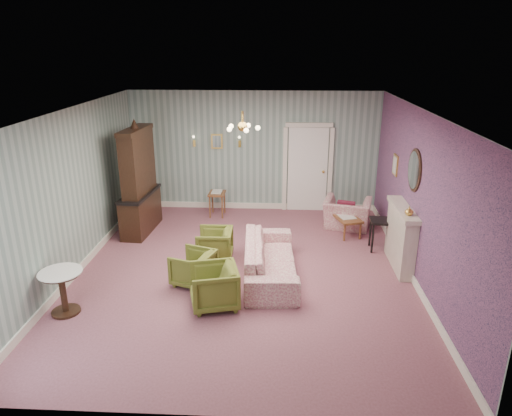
# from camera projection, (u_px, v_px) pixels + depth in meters

# --- Properties ---
(floor) EXTENTS (7.00, 7.00, 0.00)m
(floor) POSITION_uv_depth(u_px,v_px,m) (244.00, 272.00, 8.53)
(floor) COLOR #8E5260
(floor) RESTS_ON ground
(ceiling) EXTENTS (7.00, 7.00, 0.00)m
(ceiling) POSITION_uv_depth(u_px,v_px,m) (242.00, 111.00, 7.56)
(ceiling) COLOR white
(ceiling) RESTS_ON ground
(wall_back) EXTENTS (6.00, 0.00, 6.00)m
(wall_back) POSITION_uv_depth(u_px,v_px,m) (254.00, 152.00, 11.34)
(wall_back) COLOR slate
(wall_back) RESTS_ON ground
(wall_front) EXTENTS (6.00, 0.00, 6.00)m
(wall_front) POSITION_uv_depth(u_px,v_px,m) (217.00, 303.00, 4.75)
(wall_front) COLOR slate
(wall_front) RESTS_ON ground
(wall_left) EXTENTS (0.00, 7.00, 7.00)m
(wall_left) POSITION_uv_depth(u_px,v_px,m) (72.00, 194.00, 8.19)
(wall_left) COLOR slate
(wall_left) RESTS_ON ground
(wall_right) EXTENTS (0.00, 7.00, 7.00)m
(wall_right) POSITION_uv_depth(u_px,v_px,m) (420.00, 199.00, 7.90)
(wall_right) COLOR slate
(wall_right) RESTS_ON ground
(wall_right_floral) EXTENTS (0.00, 7.00, 7.00)m
(wall_right_floral) POSITION_uv_depth(u_px,v_px,m) (419.00, 199.00, 7.90)
(wall_right_floral) COLOR #B55A89
(wall_right_floral) RESTS_ON ground
(door) EXTENTS (1.12, 0.12, 2.16)m
(door) POSITION_uv_depth(u_px,v_px,m) (308.00, 168.00, 11.36)
(door) COLOR white
(door) RESTS_ON floor
(olive_chair_a) EXTENTS (0.83, 0.86, 0.74)m
(olive_chair_a) POSITION_uv_depth(u_px,v_px,m) (214.00, 285.00, 7.32)
(olive_chair_a) COLOR #626724
(olive_chair_a) RESTS_ON floor
(olive_chair_b) EXTENTS (0.78, 0.80, 0.66)m
(olive_chair_b) POSITION_uv_depth(u_px,v_px,m) (193.00, 266.00, 8.02)
(olive_chair_b) COLOR #626724
(olive_chair_b) RESTS_ON floor
(olive_chair_c) EXTENTS (0.62, 0.66, 0.67)m
(olive_chair_c) POSITION_uv_depth(u_px,v_px,m) (215.00, 243.00, 8.94)
(olive_chair_c) COLOR #626724
(olive_chair_c) RESTS_ON floor
(sofa_chintz) EXTENTS (0.78, 2.30, 0.89)m
(sofa_chintz) POSITION_uv_depth(u_px,v_px,m) (270.00, 253.00, 8.25)
(sofa_chintz) COLOR #A0405C
(sofa_chintz) RESTS_ON floor
(wingback_chair) EXTENTS (1.13, 0.88, 0.88)m
(wingback_chair) POSITION_uv_depth(u_px,v_px,m) (347.00, 209.00, 10.47)
(wingback_chair) COLOR #A0405C
(wingback_chair) RESTS_ON floor
(dresser) EXTENTS (0.61, 1.49, 2.42)m
(dresser) POSITION_uv_depth(u_px,v_px,m) (138.00, 178.00, 10.01)
(dresser) COLOR black
(dresser) RESTS_ON floor
(fireplace) EXTENTS (0.30, 1.40, 1.16)m
(fireplace) POSITION_uv_depth(u_px,v_px,m) (401.00, 237.00, 8.57)
(fireplace) COLOR beige
(fireplace) RESTS_ON floor
(mantel_vase) EXTENTS (0.15, 0.15, 0.15)m
(mantel_vase) POSITION_uv_depth(u_px,v_px,m) (409.00, 211.00, 7.98)
(mantel_vase) COLOR gold
(mantel_vase) RESTS_ON fireplace
(oval_mirror) EXTENTS (0.04, 0.76, 0.84)m
(oval_mirror) POSITION_uv_depth(u_px,v_px,m) (414.00, 170.00, 8.15)
(oval_mirror) COLOR white
(oval_mirror) RESTS_ON wall_right
(framed_print) EXTENTS (0.04, 0.34, 0.42)m
(framed_print) POSITION_uv_depth(u_px,v_px,m) (395.00, 165.00, 9.50)
(framed_print) COLOR gold
(framed_print) RESTS_ON wall_right
(coffee_table) EXTENTS (0.67, 0.91, 0.41)m
(coffee_table) POSITION_uv_depth(u_px,v_px,m) (346.00, 225.00, 10.16)
(coffee_table) COLOR brown
(coffee_table) RESTS_ON floor
(side_table_black) EXTENTS (0.45, 0.45, 0.65)m
(side_table_black) POSITION_uv_depth(u_px,v_px,m) (380.00, 235.00, 9.34)
(side_table_black) COLOR black
(side_table_black) RESTS_ON floor
(pedestal_table) EXTENTS (0.81, 0.81, 0.71)m
(pedestal_table) POSITION_uv_depth(u_px,v_px,m) (63.00, 292.00, 7.13)
(pedestal_table) COLOR black
(pedestal_table) RESTS_ON floor
(nesting_table) EXTENTS (0.39, 0.50, 0.63)m
(nesting_table) POSITION_uv_depth(u_px,v_px,m) (217.00, 203.00, 11.23)
(nesting_table) COLOR brown
(nesting_table) RESTS_ON floor
(gilt_mirror_back) EXTENTS (0.28, 0.06, 0.36)m
(gilt_mirror_back) POSITION_uv_depth(u_px,v_px,m) (217.00, 141.00, 11.26)
(gilt_mirror_back) COLOR gold
(gilt_mirror_back) RESTS_ON wall_back
(sconce_left) EXTENTS (0.16, 0.12, 0.30)m
(sconce_left) POSITION_uv_depth(u_px,v_px,m) (194.00, 141.00, 11.27)
(sconce_left) COLOR gold
(sconce_left) RESTS_ON wall_back
(sconce_right) EXTENTS (0.16, 0.12, 0.30)m
(sconce_right) POSITION_uv_depth(u_px,v_px,m) (240.00, 142.00, 11.22)
(sconce_right) COLOR gold
(sconce_right) RESTS_ON wall_back
(chandelier) EXTENTS (0.56, 0.56, 0.36)m
(chandelier) POSITION_uv_depth(u_px,v_px,m) (243.00, 128.00, 7.65)
(chandelier) COLOR gold
(chandelier) RESTS_ON ceiling
(burgundy_cushion) EXTENTS (0.41, 0.28, 0.39)m
(burgundy_cushion) POSITION_uv_depth(u_px,v_px,m) (346.00, 209.00, 10.31)
(burgundy_cushion) COLOR maroon
(burgundy_cushion) RESTS_ON wingback_chair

